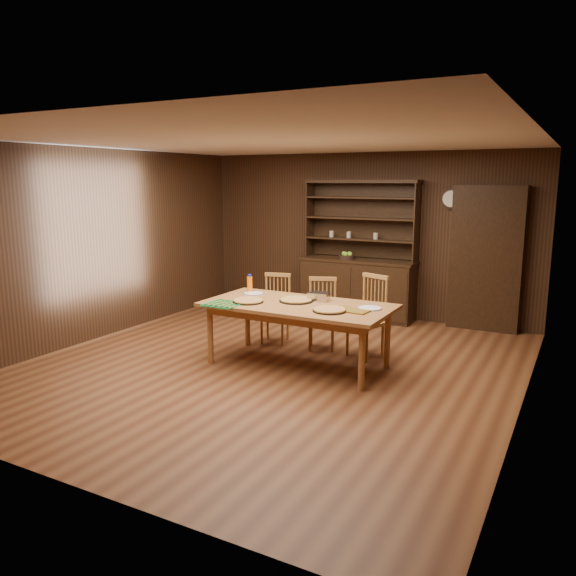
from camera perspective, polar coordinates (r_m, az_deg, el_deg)
The scene contains 20 objects.
floor at distance 6.74m, azimuth -1.60°, elevation -7.88°, with size 6.00×6.00×0.00m, color brown.
room_shell at distance 6.40m, azimuth -1.68°, elevation 5.60°, with size 6.00×6.00×6.00m.
china_hutch at distance 9.01m, azimuth 7.12°, elevation 0.76°, with size 1.84×0.52×2.17m.
doorway at distance 8.60m, azimuth 19.46°, elevation 2.80°, with size 1.00×0.18×2.10m, color black.
wall_clock at distance 8.68m, azimuth 16.25°, elevation 8.70°, with size 0.30×0.05×0.30m.
dining_table at distance 6.57m, azimuth 1.00°, elevation -2.18°, with size 2.19×1.09×0.75m.
chair_left at distance 7.61m, azimuth -1.22°, elevation -1.84°, with size 0.45×0.44×0.93m.
chair_center at distance 7.34m, azimuth 3.49°, elevation -2.36°, with size 0.49×0.48×0.93m.
chair_right at distance 7.08m, azimuth 8.29°, elevation -2.53°, with size 0.53×0.52×1.02m.
pizza_left at distance 6.64m, azimuth -4.07°, elevation -1.31°, with size 0.37×0.37×0.04m.
pizza_right at distance 6.18m, azimuth 4.25°, elevation -2.23°, with size 0.38×0.38×0.04m.
pizza_center at distance 6.67m, azimuth 0.84°, elevation -1.23°, with size 0.41×0.41×0.04m.
cooling_rack at distance 6.55m, azimuth -6.58°, elevation -1.60°, with size 0.38×0.38×0.02m, color #0CA544, non-canonical shape.
plate_left at distance 7.11m, azimuth -3.51°, elevation -0.55°, with size 0.25×0.25×0.02m.
plate_right at distance 6.35m, azimuth 8.29°, elevation -2.03°, with size 0.27×0.27×0.02m.
foil_dish at distance 6.73m, azimuth 3.14°, elevation -0.86°, with size 0.24×0.17×0.10m, color white.
juice_bottle at distance 7.21m, azimuth -3.91°, elevation 0.42°, with size 0.07×0.07×0.24m.
pot_holder_a at distance 6.18m, azimuth 7.17°, elevation -2.39°, with size 0.21×0.21×0.02m, color #AD2013.
pot_holder_b at distance 6.30m, azimuth 5.95°, elevation -2.11°, with size 0.19×0.19×0.01m, color #AD2013.
fruit_bowl at distance 8.95m, azimuth 6.02°, elevation 3.24°, with size 0.26×0.26×0.12m.
Camera 1 is at (3.18, -5.53, 2.17)m, focal length 35.00 mm.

